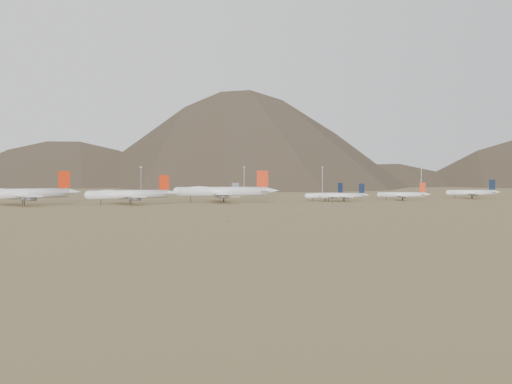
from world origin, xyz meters
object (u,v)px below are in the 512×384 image
object	(u,v)px
widebody_west	(22,194)
narrowbody_b	(344,196)
widebody_centre	(129,194)
control_tower	(235,191)
narrowbody_a	(326,195)
widebody_east	(222,191)

from	to	relation	value
widebody_west	narrowbody_b	bearing A→B (deg)	-21.77
widebody_centre	narrowbody_b	world-z (taller)	widebody_centre
widebody_west	control_tower	size ratio (longest dim) A/B	5.94
widebody_west	narrowbody_a	xyz separation A→B (m)	(212.04, 3.28, -3.38)
widebody_east	control_tower	xyz separation A→B (m)	(30.33, 87.19, -2.45)
widebody_west	widebody_centre	distance (m)	68.69
widebody_west	widebody_east	size ratio (longest dim) A/B	0.94
widebody_west	widebody_centre	xyz separation A→B (m)	(68.51, -4.78, -0.96)
widebody_east	control_tower	world-z (taller)	widebody_east
widebody_centre	control_tower	bearing A→B (deg)	32.60
widebody_west	narrowbody_b	size ratio (longest dim) A/B	1.82
widebody_east	narrowbody_b	size ratio (longest dim) A/B	1.93
widebody_east	control_tower	distance (m)	92.35
widebody_east	narrowbody_b	xyz separation A→B (m)	(89.27, -8.84, -3.57)
widebody_centre	narrowbody_a	xyz separation A→B (m)	(143.53, 8.06, -2.41)
control_tower	narrowbody_a	bearing A→B (deg)	-62.67
control_tower	narrowbody_b	bearing A→B (deg)	-58.46
widebody_centre	control_tower	size ratio (longest dim) A/B	5.39
widebody_west	widebody_east	xyz separation A→B (m)	(135.04, 6.41, 0.08)
widebody_west	narrowbody_b	world-z (taller)	widebody_west
narrowbody_a	control_tower	world-z (taller)	narrowbody_a
widebody_west	narrowbody_a	distance (m)	212.09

